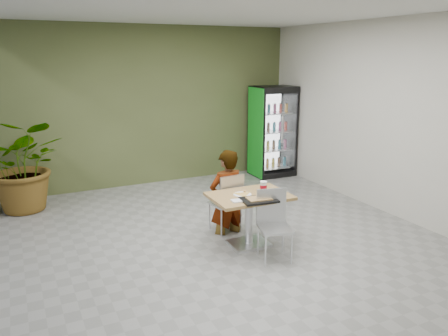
{
  "coord_description": "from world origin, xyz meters",
  "views": [
    {
      "loc": [
        -2.58,
        -5.12,
        2.61
      ],
      "look_at": [
        0.13,
        0.47,
        1.0
      ],
      "focal_mm": 35.0,
      "sensor_mm": 36.0,
      "label": 1
    }
  ],
  "objects": [
    {
      "name": "room_envelope",
      "position": [
        0.0,
        0.0,
        1.6
      ],
      "size": [
        6.0,
        7.0,
        3.2
      ],
      "primitive_type": null,
      "color": "beige",
      "rests_on": "ground"
    },
    {
      "name": "ground",
      "position": [
        0.0,
        0.0,
        0.0
      ],
      "size": [
        7.0,
        7.0,
        0.0
      ],
      "primitive_type": "plane",
      "color": "gray",
      "rests_on": "ground"
    },
    {
      "name": "napkin_stack",
      "position": [
        -0.06,
        -0.31,
        0.76
      ],
      "size": [
        0.15,
        0.15,
        0.02
      ],
      "primitive_type": "cube",
      "rotation": [
        0.0,
        0.0,
        -0.13
      ],
      "color": "white",
      "rests_on": "dining_table"
    },
    {
      "name": "dining_table",
      "position": [
        0.23,
        -0.13,
        0.54
      ],
      "size": [
        1.09,
        0.77,
        0.75
      ],
      "rotation": [
        0.0,
        0.0,
        -0.02
      ],
      "color": "#9D7543",
      "rests_on": "ground"
    },
    {
      "name": "soda_cup",
      "position": [
        0.44,
        -0.16,
        0.83
      ],
      "size": [
        0.1,
        0.1,
        0.17
      ],
      "color": "white",
      "rests_on": "dining_table"
    },
    {
      "name": "chair_far",
      "position": [
        0.18,
        0.41,
        0.54
      ],
      "size": [
        0.45,
        0.45,
        0.92
      ],
      "rotation": [
        0.0,
        0.0,
        3.25
      ],
      "color": "silver",
      "rests_on": "ground"
    },
    {
      "name": "chair_near",
      "position": [
        0.34,
        -0.57,
        0.54
      ],
      "size": [
        0.49,
        0.5,
        0.91
      ],
      "rotation": [
        0.0,
        0.0,
        -0.26
      ],
      "color": "silver",
      "rests_on": "ground"
    },
    {
      "name": "seated_woman",
      "position": [
        0.17,
        0.46,
        0.49
      ],
      "size": [
        0.62,
        0.44,
        1.57
      ],
      "primitive_type": "imported",
      "rotation": [
        0.0,
        0.0,
        3.25
      ],
      "color": "black",
      "rests_on": "ground"
    },
    {
      "name": "cafeteria_tray",
      "position": [
        0.21,
        -0.42,
        0.76
      ],
      "size": [
        0.5,
        0.39,
        0.03
      ],
      "primitive_type": "cube",
      "rotation": [
        0.0,
        0.0,
        -0.13
      ],
      "color": "black",
      "rests_on": "dining_table"
    },
    {
      "name": "potted_plant",
      "position": [
        -2.49,
        2.82,
        0.8
      ],
      "size": [
        1.78,
        1.66,
        1.61
      ],
      "primitive_type": "imported",
      "rotation": [
        0.0,
        0.0,
        -0.34
      ],
      "color": "#345E25",
      "rests_on": "ground"
    },
    {
      "name": "pizza_plate",
      "position": [
        0.14,
        -0.1,
        0.77
      ],
      "size": [
        0.35,
        0.34,
        0.03
      ],
      "color": "white",
      "rests_on": "dining_table"
    },
    {
      "name": "beverage_fridge",
      "position": [
        2.53,
        2.95,
        0.98
      ],
      "size": [
        0.91,
        0.71,
        1.96
      ],
      "rotation": [
        0.0,
        0.0,
        -0.03
      ],
      "color": "black",
      "rests_on": "ground"
    }
  ]
}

